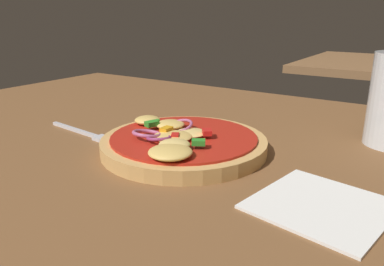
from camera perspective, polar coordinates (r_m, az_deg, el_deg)
The scene contains 4 objects.
dining_table at distance 0.51m, azimuth 2.22°, elevation -4.53°, with size 1.30×0.83×0.03m.
pizza at distance 0.51m, azimuth -1.51°, elevation -1.46°, with size 0.22×0.22×0.03m.
fork at distance 0.60m, azimuth -15.57°, elevation -0.12°, with size 0.17×0.03×0.00m.
napkin at distance 0.39m, azimuth 19.01°, elevation -10.33°, with size 0.14×0.14×0.00m.
Camera 1 is at (0.24, -0.40, 0.21)m, focal length 35.18 mm.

